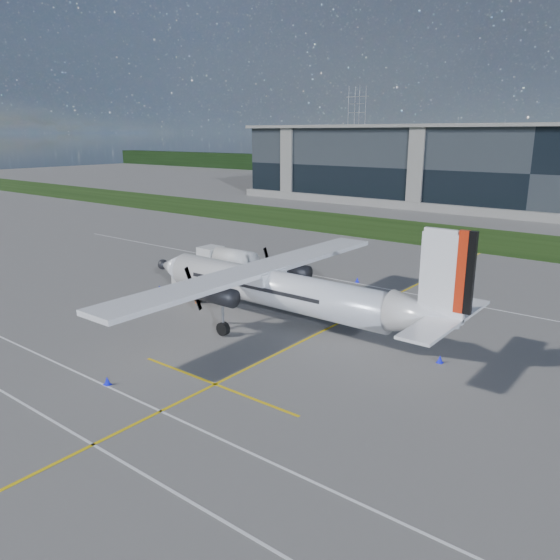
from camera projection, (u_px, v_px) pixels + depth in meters
ground at (459, 249)px, 68.06m from camera, size 400.00×400.00×0.00m
grass_strip at (480, 239)px, 74.13m from camera, size 400.00×18.00×0.04m
terminal_building at (545, 171)px, 96.48m from camera, size 120.00×20.00×15.00m
pylon_west at (356, 130)px, 195.38m from camera, size 9.00×4.60×30.00m
yellow_taxiway_centerline at (357, 314)px, 43.48m from camera, size 0.20×70.00×0.01m
white_lane_line at (58, 424)px, 27.05m from camera, size 90.00×0.15×0.01m
turboprop_aircraft at (284, 269)px, 39.95m from camera, size 27.68×28.70×8.61m
fuel_tanker_truck at (224, 261)px, 55.69m from camera, size 7.32×2.38×2.75m
baggage_tug at (188, 284)px, 49.04m from camera, size 2.91×1.74×1.74m
ground_crew_person at (197, 292)px, 46.15m from camera, size 0.70×0.86×1.86m
safety_cone_tail at (440, 359)px, 34.23m from camera, size 0.36×0.36×0.50m
safety_cone_portwing at (107, 381)px, 31.23m from camera, size 0.36×0.36×0.50m
safety_cone_nose_stbd at (191, 289)px, 49.58m from camera, size 0.36×0.36×0.50m
safety_cone_fwd at (159, 288)px, 49.89m from camera, size 0.36×0.36×0.50m
safety_cone_stbdwing at (357, 280)px, 52.71m from camera, size 0.36×0.36×0.50m
safety_cone_nose_port at (150, 296)px, 47.39m from camera, size 0.36×0.36×0.50m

